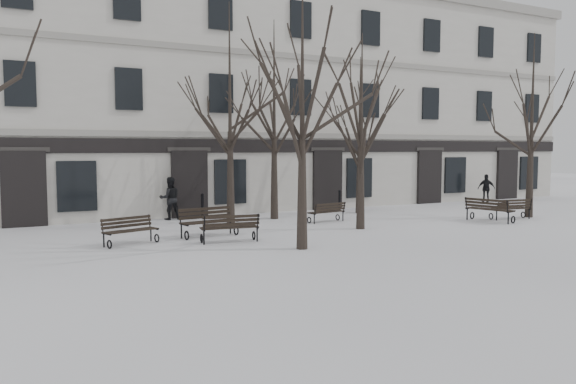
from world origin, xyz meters
TOP-DOWN VIEW (x-y plane):
  - ground at (0.00, 0.00)m, footprint 100.00×100.00m
  - building at (0.00, 12.96)m, footprint 40.40×10.20m
  - tree_1 at (-2.92, -1.06)m, footprint 5.48×5.48m
  - tree_2 at (1.04, 1.59)m, footprint 5.02×5.02m
  - tree_3 at (9.60, 1.13)m, footprint 5.52×5.52m
  - tree_4 at (-2.62, 5.38)m, footprint 6.10×6.10m
  - tree_5 at (-0.47, 5.77)m, footprint 5.82×5.82m
  - tree_6 at (3.98, 5.90)m, footprint 5.00×5.00m
  - bench_0 at (-7.30, 2.09)m, footprint 1.80×1.11m
  - bench_1 at (-4.40, 0.99)m, footprint 1.89×0.88m
  - bench_2 at (8.29, 0.94)m, footprint 1.82×0.91m
  - bench_3 at (-4.59, 2.49)m, footprint 2.05×0.99m
  - bench_4 at (0.92, 3.75)m, footprint 1.67×0.83m
  - bench_5 at (6.87, 0.84)m, footprint 1.10×2.02m
  - bollard_a at (-3.16, 7.25)m, footprint 0.14×0.14m
  - bollard_b at (3.54, 6.88)m, footprint 0.13×0.13m
  - pedestrian_b at (-4.49, 7.54)m, footprint 0.90×0.72m
  - pedestrian_c at (13.18, 6.85)m, footprint 0.96×0.84m

SIDE VIEW (x-z plane):
  - ground at x=0.00m, z-range 0.00..0.00m
  - pedestrian_b at x=-4.49m, z-range -0.90..0.90m
  - pedestrian_c at x=13.18m, z-range -0.78..0.78m
  - bench_4 at x=0.92m, z-range 0.04..0.85m
  - bench_0 at x=-7.30m, z-range 0.04..0.90m
  - bench_2 at x=8.29m, z-range 0.04..0.92m
  - bench_1 at x=-4.40m, z-range 0.04..0.96m
  - bench_5 at x=6.87m, z-range 0.04..1.01m
  - bench_3 at x=-4.59m, z-range 0.04..1.04m
  - bollard_b at x=3.54m, z-range 0.04..1.06m
  - bollard_a at x=-3.16m, z-range 0.04..1.12m
  - tree_6 at x=3.98m, z-range 0.89..8.03m
  - tree_2 at x=1.04m, z-range 0.90..8.06m
  - tree_1 at x=-2.92m, z-range 0.98..8.81m
  - tree_3 at x=9.60m, z-range 0.99..8.87m
  - tree_5 at x=-0.47m, z-range 1.04..9.35m
  - tree_4 at x=-2.62m, z-range 1.09..9.80m
  - building at x=0.00m, z-range -0.18..11.22m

